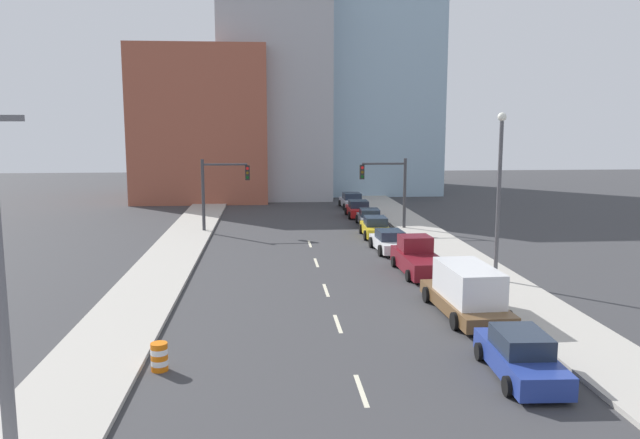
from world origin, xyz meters
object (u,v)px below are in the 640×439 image
at_px(traffic_barrel, 159,357).
at_px(pickup_truck_maroon, 418,259).
at_px(traffic_signal_left, 217,186).
at_px(street_lamp, 499,186).
at_px(sedan_red, 358,209).
at_px(traffic_signal_right, 391,184).
at_px(sedan_blue, 520,356).
at_px(sedan_gray, 369,218).
at_px(box_truck_brown, 467,292).
at_px(sedan_yellow, 375,228).
at_px(sedan_silver, 352,201).
at_px(sedan_white, 390,242).

height_order(traffic_barrel, pickup_truck_maroon, pickup_truck_maroon).
height_order(traffic_signal_left, street_lamp, street_lamp).
xyz_separation_m(street_lamp, sedan_red, (-3.68, 23.86, -4.35)).
bearing_deg(traffic_signal_right, street_lamp, -82.60).
bearing_deg(sedan_blue, traffic_signal_left, 115.00).
xyz_separation_m(traffic_signal_right, sedan_gray, (-1.30, 2.21, -2.94)).
relative_size(box_truck_brown, sedan_yellow, 1.41).
bearing_deg(sedan_gray, sedan_silver, 92.43).
distance_m(sedan_blue, sedan_red, 35.68).
height_order(street_lamp, pickup_truck_maroon, street_lamp).
distance_m(traffic_barrel, sedan_silver, 42.02).
bearing_deg(traffic_barrel, traffic_signal_right, 64.23).
xyz_separation_m(sedan_red, sedan_silver, (0.22, 6.10, 0.00)).
bearing_deg(sedan_silver, pickup_truck_maroon, -91.81).
relative_size(traffic_signal_right, sedan_silver, 1.19).
bearing_deg(street_lamp, sedan_gray, 100.39).
height_order(box_truck_brown, sedan_white, box_truck_brown).
height_order(traffic_signal_right, sedan_blue, traffic_signal_right).
xyz_separation_m(traffic_barrel, sedan_white, (11.41, 18.87, 0.17)).
height_order(sedan_blue, sedan_gray, sedan_blue).
relative_size(sedan_white, sedan_silver, 0.98).
bearing_deg(sedan_yellow, sedan_red, 90.53).
bearing_deg(street_lamp, sedan_silver, 96.58).
height_order(traffic_barrel, sedan_gray, sedan_gray).
height_order(traffic_signal_left, traffic_signal_right, same).
relative_size(street_lamp, sedan_yellow, 1.90).
bearing_deg(sedan_white, pickup_truck_maroon, -88.45).
bearing_deg(pickup_truck_maroon, traffic_signal_left, 128.79).
relative_size(pickup_truck_maroon, sedan_white, 1.20).
xyz_separation_m(traffic_signal_left, sedan_red, (11.78, 7.11, -2.90)).
bearing_deg(traffic_signal_left, sedan_white, -35.42).
relative_size(traffic_barrel, sedan_yellow, 0.21).
bearing_deg(sedan_yellow, sedan_blue, -87.68).
bearing_deg(traffic_signal_right, box_truck_brown, -92.73).
bearing_deg(sedan_red, sedan_white, -90.19).
distance_m(traffic_signal_right, sedan_yellow, 4.40).
relative_size(traffic_signal_left, sedan_yellow, 1.21).
distance_m(box_truck_brown, sedan_gray, 24.23).
bearing_deg(sedan_silver, sedan_red, -93.93).
xyz_separation_m(sedan_yellow, sedan_gray, (0.39, 5.06, -0.04)).
distance_m(sedan_white, sedan_red, 15.36).
bearing_deg(sedan_white, box_truck_brown, -89.86).
height_order(sedan_white, sedan_gray, sedan_white).
bearing_deg(sedan_red, traffic_signal_left, -148.41).
distance_m(sedan_gray, sedan_red, 4.91).
bearing_deg(box_truck_brown, traffic_barrel, -159.07).
distance_m(sedan_yellow, sedan_red, 9.96).
bearing_deg(street_lamp, sedan_white, 114.40).
relative_size(box_truck_brown, sedan_red, 1.51).
height_order(traffic_signal_left, box_truck_brown, traffic_signal_left).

